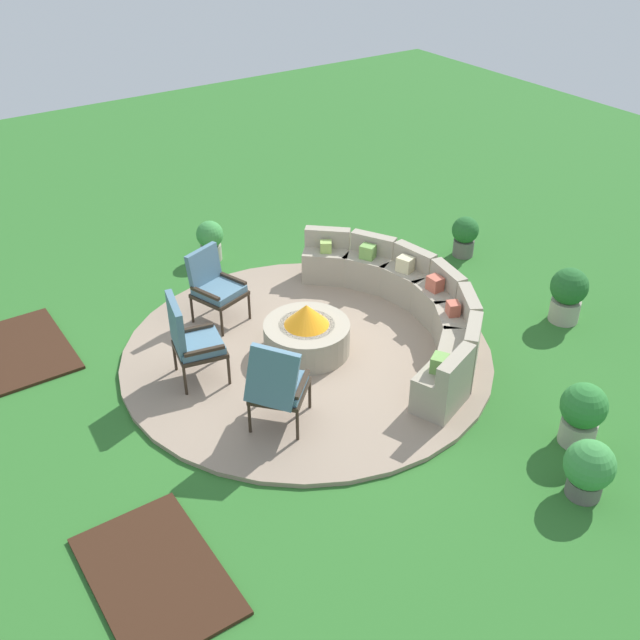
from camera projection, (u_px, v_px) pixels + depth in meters
name	position (u px, v px, depth m)	size (l,w,h in m)	color
ground_plane	(307.00, 354.00, 9.45)	(24.00, 24.00, 0.00)	#2D6B28
patio_circle	(307.00, 353.00, 9.43)	(4.67, 4.67, 0.06)	gray
mulch_bed_left	(24.00, 349.00, 9.51)	(1.64, 1.06, 0.04)	#382114
mulch_bed_right	(156.00, 575.00, 6.58)	(1.64, 1.06, 0.04)	#382114
fire_pit	(307.00, 334.00, 9.27)	(1.09, 1.09, 0.68)	#9E937F
curved_stone_bench	(411.00, 306.00, 9.75)	(3.86, 1.84, 0.74)	#9E937F
lounge_chair_front_left	(214.00, 284.00, 9.77)	(0.75, 0.72, 1.00)	#2D2319
lounge_chair_front_right	(191.00, 339.00, 8.61)	(0.68, 0.67, 1.16)	#2D2319
lounge_chair_back_left	(277.00, 384.00, 7.91)	(0.82, 0.86, 1.14)	#2D2319
potted_plant_0	(582.00, 413.00, 7.85)	(0.50, 0.50, 0.75)	#A89E8E
potted_plant_1	(589.00, 468.00, 7.24)	(0.50, 0.50, 0.64)	#605B56
potted_plant_2	(465.00, 235.00, 11.53)	(0.42, 0.42, 0.65)	#605B56
potted_plant_3	(568.00, 293.00, 9.90)	(0.50, 0.50, 0.78)	#A89E8E
potted_plant_4	(210.00, 239.00, 11.42)	(0.42, 0.42, 0.64)	#A89E8E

